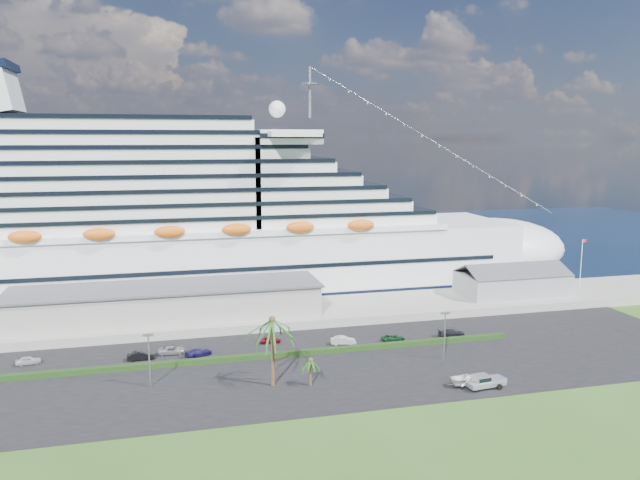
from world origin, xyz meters
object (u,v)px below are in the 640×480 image
object	(u,v)px
cruise_ship	(180,226)
parked_car_3	(198,352)
boat_trailer	(469,379)
pickup_truck	(485,381)

from	to	relation	value
cruise_ship	parked_car_3	distance (m)	46.92
parked_car_3	boat_trailer	distance (m)	45.38
cruise_ship	parked_car_3	world-z (taller)	cruise_ship
parked_car_3	boat_trailer	world-z (taller)	boat_trailer
cruise_ship	pickup_truck	xyz separation A→B (m)	(42.09, -68.86, -15.42)
boat_trailer	pickup_truck	bearing A→B (deg)	-29.49
parked_car_3	boat_trailer	xyz separation A→B (m)	(38.76, -23.59, 0.51)
parked_car_3	cruise_ship	bearing A→B (deg)	-22.37
cruise_ship	pickup_truck	distance (m)	82.16
boat_trailer	parked_car_3	bearing A→B (deg)	148.67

